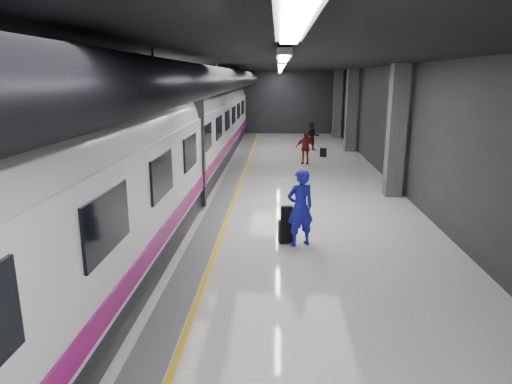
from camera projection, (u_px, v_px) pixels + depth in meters
ground at (260, 209)px, 14.37m from camera, size 40.00×40.00×0.00m
platform_hall at (253, 94)px, 14.44m from camera, size 10.02×40.02×4.51m
train at (155, 144)px, 14.01m from camera, size 3.05×38.00×4.05m
traveler_main at (300, 208)px, 11.11m from camera, size 0.83×0.70×1.93m
suitcase_main at (286, 232)px, 11.44m from camera, size 0.40×0.30×0.58m
shoulder_bag at (287, 213)px, 11.33m from camera, size 0.30×0.18×0.37m
traveler_far_a at (312, 136)px, 25.70m from camera, size 0.82×0.66×1.59m
traveler_far_b at (305, 148)px, 21.73m from camera, size 0.95×0.53×1.54m
suitcase_far at (323, 153)px, 23.78m from camera, size 0.36×0.29×0.45m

